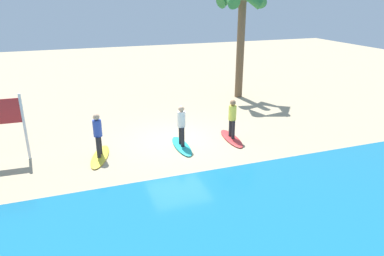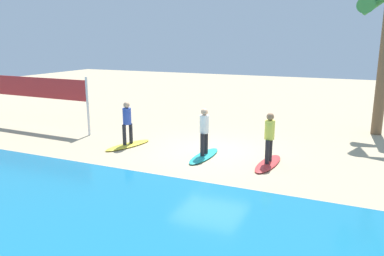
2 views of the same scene
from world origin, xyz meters
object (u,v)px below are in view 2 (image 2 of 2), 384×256
surfer_yellow (127,120)px  volleyball_net (12,88)px  surfer_teal (204,128)px  surfboard_yellow (128,145)px  surfboard_red (268,163)px  surfboard_teal (204,156)px  surfer_red (269,134)px

surfer_yellow → volleyball_net: (6.98, -0.94, 0.75)m
surfer_teal → surfboard_yellow: (3.19, -0.08, -0.99)m
surfboard_red → surfboard_yellow: bearing=-86.0°
surfboard_teal → volleyball_net: (10.17, -1.02, 1.74)m
surfer_teal → surfer_yellow: (3.19, -0.08, 0.00)m
surfboard_teal → surfer_red: bearing=93.6°
surfboard_red → surfer_yellow: size_ratio=1.28×
surfer_red → surfboard_yellow: surfer_red is taller
surfer_teal → surfboard_red: bearing=-178.0°
surfboard_red → surfer_yellow: bearing=-86.0°
surfboard_teal → surfboard_yellow: bearing=-89.9°
surfer_red → surfer_teal: same height
surfer_red → surfer_teal: (2.24, 0.08, 0.00)m
surfboard_teal → surfer_yellow: (3.19, -0.08, 0.99)m
surfer_red → surfboard_yellow: 5.52m
surfer_yellow → surfer_teal: bearing=178.6°
surfboard_teal → surfer_teal: 0.99m
surfboard_yellow → surfboard_red: bearing=106.4°
volleyball_net → surfer_yellow: bearing=172.4°
surfer_red → surfboard_red: bearing=180.0°
surfer_red → surfer_yellow: bearing=-0.0°
volleyball_net → surfboard_yellow: bearing=172.4°
surfboard_yellow → surfboard_teal: bearing=105.0°
surfboard_yellow → surfer_teal: bearing=105.0°
surfer_red → volleyball_net: 12.47m
surfer_teal → volleyball_net: 10.25m
volleyball_net → surfboard_teal: bearing=174.3°
surfboard_yellow → volleyball_net: volleyball_net is taller
surfer_red → volleyball_net: volleyball_net is taller
surfboard_yellow → surfer_yellow: 0.99m
surfboard_red → surfboard_teal: bearing=-84.0°
surfboard_red → surfboard_teal: (2.24, 0.08, 0.00)m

